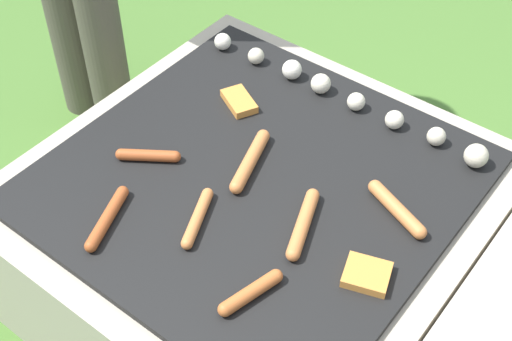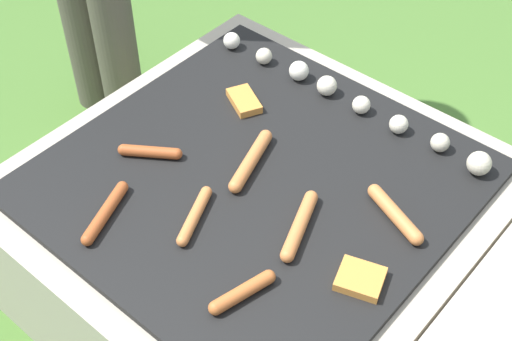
% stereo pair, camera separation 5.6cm
% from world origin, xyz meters
% --- Properties ---
extents(ground_plane, '(14.00, 14.00, 0.00)m').
position_xyz_m(ground_plane, '(0.00, 0.00, 0.00)').
color(ground_plane, '#47702D').
extents(grill, '(1.00, 1.00, 0.42)m').
position_xyz_m(grill, '(0.00, 0.00, 0.21)').
color(grill, '#A89E8C').
rests_on(grill, ground_plane).
extents(sausage_back_right, '(0.09, 0.20, 0.03)m').
position_xyz_m(sausage_back_right, '(-0.03, 0.02, 0.44)').
color(sausage_back_right, '#C6753D').
rests_on(sausage_back_right, grill).
extents(sausage_front_right, '(0.13, 0.10, 0.03)m').
position_xyz_m(sausage_front_right, '(-0.23, -0.11, 0.43)').
color(sausage_front_right, '#A34C23').
rests_on(sausage_front_right, grill).
extents(sausage_mid_left, '(0.08, 0.16, 0.03)m').
position_xyz_m(sausage_mid_left, '(-0.02, -0.18, 0.43)').
color(sausage_mid_left, '#C6753D').
rests_on(sausage_mid_left, grill).
extents(sausage_back_center, '(0.17, 0.09, 0.03)m').
position_xyz_m(sausage_back_center, '(0.31, 0.10, 0.44)').
color(sausage_back_center, '#C6753D').
rests_on(sausage_back_center, grill).
extents(sausage_front_center, '(0.06, 0.15, 0.03)m').
position_xyz_m(sausage_front_center, '(0.19, -0.27, 0.44)').
color(sausage_front_center, '#B7602D').
rests_on(sausage_front_center, grill).
extents(sausage_back_left, '(0.09, 0.18, 0.03)m').
position_xyz_m(sausage_back_left, '(-0.17, -0.30, 0.43)').
color(sausage_back_left, '#A34C23').
rests_on(sausage_back_left, grill).
extents(sausage_mid_right, '(0.09, 0.19, 0.03)m').
position_xyz_m(sausage_mid_right, '(0.17, -0.06, 0.44)').
color(sausage_mid_right, '#C6753D').
rests_on(sausage_mid_right, grill).
extents(bread_slice_right, '(0.12, 0.10, 0.02)m').
position_xyz_m(bread_slice_right, '(-0.19, 0.18, 0.43)').
color(bread_slice_right, '#D18438').
rests_on(bread_slice_right, grill).
extents(bread_slice_center, '(0.11, 0.11, 0.02)m').
position_xyz_m(bread_slice_center, '(0.35, -0.09, 0.43)').
color(bread_slice_center, '#D18438').
rests_on(bread_slice_center, grill).
extents(mushroom_row, '(0.81, 0.06, 0.06)m').
position_xyz_m(mushroom_row, '(0.02, 0.34, 0.45)').
color(mushroom_row, silver).
rests_on(mushroom_row, grill).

